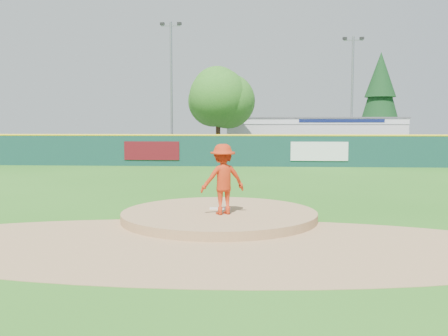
# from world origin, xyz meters

# --- Properties ---
(ground) EXTENTS (120.00, 120.00, 0.00)m
(ground) POSITION_xyz_m (0.00, 0.00, 0.00)
(ground) COLOR #286B19
(ground) RESTS_ON ground
(pitchers_mound) EXTENTS (5.50, 5.50, 0.50)m
(pitchers_mound) POSITION_xyz_m (0.00, 0.00, 0.00)
(pitchers_mound) COLOR #9E774C
(pitchers_mound) RESTS_ON ground
(pitching_rubber) EXTENTS (0.60, 0.15, 0.04)m
(pitching_rubber) POSITION_xyz_m (0.00, 0.30, 0.27)
(pitching_rubber) COLOR white
(pitching_rubber) RESTS_ON pitchers_mound
(infield_dirt_arc) EXTENTS (15.40, 15.40, 0.01)m
(infield_dirt_arc) POSITION_xyz_m (0.00, -3.00, 0.01)
(infield_dirt_arc) COLOR #9E774C
(infield_dirt_arc) RESTS_ON ground
(parking_lot) EXTENTS (44.00, 16.00, 0.02)m
(parking_lot) POSITION_xyz_m (0.00, 27.00, 0.01)
(parking_lot) COLOR #38383A
(parking_lot) RESTS_ON ground
(pitcher) EXTENTS (1.42, 1.16, 1.92)m
(pitcher) POSITION_xyz_m (0.13, -0.45, 1.21)
(pitcher) COLOR red
(pitcher) RESTS_ON pitchers_mound
(van) EXTENTS (4.99, 2.74, 1.32)m
(van) POSITION_xyz_m (4.78, 22.19, 0.68)
(van) COLOR white
(van) RESTS_ON parking_lot
(pool_building_grp) EXTENTS (15.20, 8.20, 3.31)m
(pool_building_grp) POSITION_xyz_m (6.00, 31.99, 1.66)
(pool_building_grp) COLOR silver
(pool_building_grp) RESTS_ON ground
(fence_banners) EXTENTS (14.34, 0.04, 1.20)m
(fence_banners) POSITION_xyz_m (-0.39, 17.92, 1.00)
(fence_banners) COLOR #5F0D14
(fence_banners) RESTS_ON ground
(playground_slide) EXTENTS (0.94, 2.64, 1.46)m
(playground_slide) POSITION_xyz_m (-15.83, 21.70, 0.74)
(playground_slide) COLOR blue
(playground_slide) RESTS_ON ground
(outfield_fence) EXTENTS (40.00, 0.14, 2.07)m
(outfield_fence) POSITION_xyz_m (0.00, 18.00, 1.09)
(outfield_fence) COLOR #123A33
(outfield_fence) RESTS_ON ground
(deciduous_tree) EXTENTS (5.60, 5.60, 7.36)m
(deciduous_tree) POSITION_xyz_m (-2.00, 25.00, 4.55)
(deciduous_tree) COLOR #382314
(deciduous_tree) RESTS_ON ground
(conifer_tree) EXTENTS (4.40, 4.40, 9.50)m
(conifer_tree) POSITION_xyz_m (13.00, 36.00, 5.54)
(conifer_tree) COLOR #382314
(conifer_tree) RESTS_ON ground
(light_pole_left) EXTENTS (1.75, 0.25, 11.00)m
(light_pole_left) POSITION_xyz_m (-6.00, 27.00, 6.05)
(light_pole_left) COLOR gray
(light_pole_left) RESTS_ON ground
(light_pole_right) EXTENTS (1.75, 0.25, 10.00)m
(light_pole_right) POSITION_xyz_m (9.00, 29.00, 5.54)
(light_pole_right) COLOR gray
(light_pole_right) RESTS_ON ground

